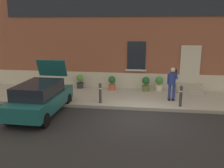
% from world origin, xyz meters
% --- Properties ---
extents(ground_plane, '(80.00, 80.00, 0.00)m').
position_xyz_m(ground_plane, '(0.00, 0.00, 0.00)').
color(ground_plane, '#232326').
extents(sidewalk, '(24.00, 3.60, 0.15)m').
position_xyz_m(sidewalk, '(0.00, 2.80, 0.07)').
color(sidewalk, '#99968E').
rests_on(sidewalk, ground).
extents(curb_edge, '(24.00, 0.12, 0.15)m').
position_xyz_m(curb_edge, '(0.00, 0.94, 0.07)').
color(curb_edge, gray).
rests_on(curb_edge, ground).
extents(building_facade, '(24.00, 1.52, 7.50)m').
position_xyz_m(building_facade, '(0.01, 5.29, 3.73)').
color(building_facade, brown).
rests_on(building_facade, ground).
extents(entrance_stoop, '(1.48, 0.96, 0.48)m').
position_xyz_m(entrance_stoop, '(2.86, 4.23, 0.34)').
color(entrance_stoop, '#9E998E').
rests_on(entrance_stoop, sidewalk).
extents(hatchback_car_teal, '(1.87, 4.11, 2.34)m').
position_xyz_m(hatchback_car_teal, '(-4.49, -0.17, 0.80)').
color(hatchback_car_teal, '#165156').
rests_on(hatchback_car_teal, ground).
extents(bollard_near_person, '(0.15, 0.15, 1.04)m').
position_xyz_m(bollard_near_person, '(1.95, 1.35, 0.71)').
color(bollard_near_person, '#333338').
rests_on(bollard_near_person, sidewalk).
extents(bollard_far_left, '(0.15, 0.15, 1.04)m').
position_xyz_m(bollard_far_left, '(-2.00, 1.35, 0.71)').
color(bollard_far_left, '#333338').
rests_on(bollard_far_left, sidewalk).
extents(person_on_phone, '(0.51, 0.46, 1.75)m').
position_xyz_m(person_on_phone, '(1.61, 2.24, 1.15)').
color(person_on_phone, navy).
rests_on(person_on_phone, sidewalk).
extents(planter_charcoal, '(0.44, 0.44, 0.86)m').
position_xyz_m(planter_charcoal, '(-3.79, 4.14, 0.61)').
color(planter_charcoal, '#2D2D30').
rests_on(planter_charcoal, sidewalk).
extents(planter_terracotta, '(0.44, 0.44, 0.86)m').
position_xyz_m(planter_terracotta, '(-1.75, 3.96, 0.61)').
color(planter_terracotta, '#B25B38').
rests_on(planter_terracotta, sidewalk).
extents(planter_olive, '(0.44, 0.44, 0.86)m').
position_xyz_m(planter_olive, '(0.29, 4.01, 0.61)').
color(planter_olive, '#606B38').
rests_on(planter_olive, sidewalk).
extents(planter_cream, '(0.44, 0.44, 0.86)m').
position_xyz_m(planter_cream, '(1.08, 4.20, 0.61)').
color(planter_cream, beige).
rests_on(planter_cream, sidewalk).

